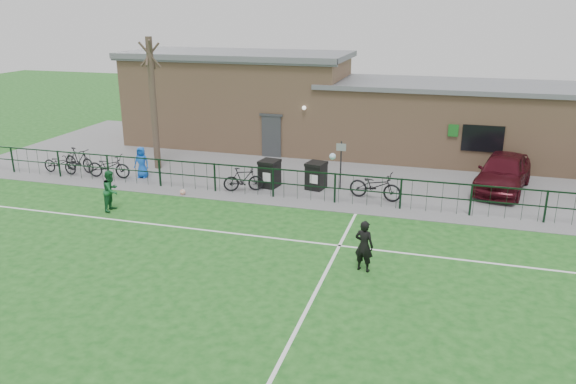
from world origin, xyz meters
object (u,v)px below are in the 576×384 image
(wheelie_bin_left, at_px, (270,175))
(bicycle_b, at_px, (79,160))
(bicycle_a, at_px, (60,163))
(wheelie_bin_right, at_px, (316,177))
(ball_ground, at_px, (183,192))
(outfield_player, at_px, (111,191))
(bare_tree, at_px, (153,105))
(spectator_child, at_px, (142,162))
(bicycle_d, at_px, (244,179))
(bicycle_c, at_px, (109,166))
(sign_post, at_px, (341,165))
(bicycle_e, at_px, (375,186))
(car_maroon, at_px, (503,172))

(wheelie_bin_left, bearing_deg, bicycle_b, -169.28)
(bicycle_a, bearing_deg, wheelie_bin_left, -81.23)
(wheelie_bin_right, height_order, ball_ground, wheelie_bin_right)
(bicycle_a, xyz_separation_m, outfield_player, (5.02, -3.57, 0.28))
(outfield_player, bearing_deg, bare_tree, 7.82)
(bicycle_a, relative_size, ball_ground, 7.65)
(wheelie_bin_right, relative_size, spectator_child, 0.75)
(wheelie_bin_left, distance_m, wheelie_bin_right, 1.95)
(bare_tree, bearing_deg, wheelie_bin_right, -7.24)
(bare_tree, relative_size, bicycle_d, 3.63)
(bare_tree, xyz_separation_m, bicycle_c, (-1.28, -2.03, -2.46))
(bicycle_a, distance_m, spectator_child, 3.95)
(sign_post, bearing_deg, bare_tree, 175.77)
(bicycle_c, distance_m, bicycle_e, 11.73)
(wheelie_bin_left, height_order, sign_post, sign_post)
(bare_tree, relative_size, outfield_player, 3.91)
(bicycle_d, distance_m, bicycle_e, 5.34)
(bare_tree, bearing_deg, sign_post, -4.23)
(car_maroon, distance_m, ball_ground, 13.12)
(wheelie_bin_right, distance_m, bicycle_c, 9.24)
(bicycle_a, relative_size, bicycle_e, 0.85)
(wheelie_bin_left, distance_m, outfield_player, 6.44)
(car_maroon, xyz_separation_m, spectator_child, (-15.19, -2.58, -0.08))
(bare_tree, distance_m, wheelie_bin_right, 8.33)
(bare_tree, xyz_separation_m, ball_ground, (2.91, -3.27, -2.88))
(bicycle_d, xyz_separation_m, bicycle_e, (5.32, 0.48, 0.05))
(bicycle_d, bearing_deg, bicycle_b, 63.41)
(bicycle_d, relative_size, outfield_player, 1.08)
(bicycle_b, relative_size, bicycle_e, 0.89)
(bicycle_a, xyz_separation_m, bicycle_d, (8.92, -0.09, 0.03))
(wheelie_bin_right, xyz_separation_m, outfield_player, (-6.68, -4.63, 0.23))
(sign_post, distance_m, outfield_player, 9.12)
(sign_post, relative_size, bicycle_d, 1.21)
(wheelie_bin_right, bearing_deg, wheelie_bin_left, -160.17)
(bicycle_a, bearing_deg, spectator_child, -78.93)
(car_maroon, relative_size, bicycle_d, 2.74)
(sign_post, height_order, spectator_child, sign_post)
(bicycle_c, relative_size, outfield_player, 1.29)
(bicycle_c, bearing_deg, bicycle_e, -93.64)
(wheelie_bin_left, relative_size, bicycle_b, 0.57)
(bicycle_e, distance_m, ball_ground, 7.71)
(car_maroon, height_order, bicycle_b, car_maroon)
(bare_tree, xyz_separation_m, wheelie_bin_right, (7.89, -1.00, -2.46))
(bicycle_b, xyz_separation_m, ball_ground, (6.02, -1.67, -0.46))
(sign_post, xyz_separation_m, bicycle_a, (-12.65, -1.41, -0.53))
(ball_ground, bearing_deg, bicycle_e, 12.00)
(bicycle_d, bearing_deg, sign_post, -90.92)
(wheelie_bin_left, height_order, bicycle_b, bicycle_b)
(sign_post, xyz_separation_m, spectator_child, (-8.73, -0.94, -0.31))
(wheelie_bin_left, xyz_separation_m, spectator_child, (-5.85, -0.30, 0.16))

